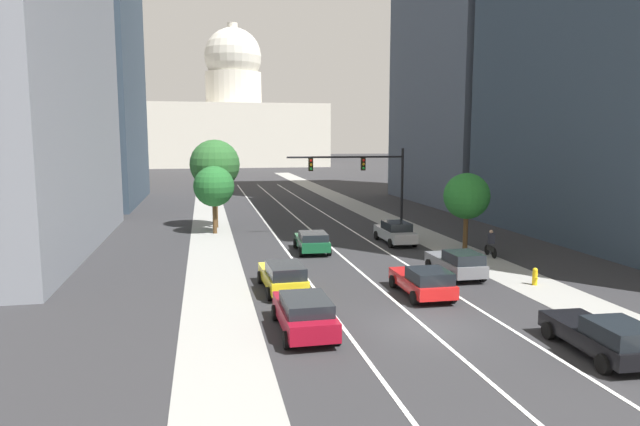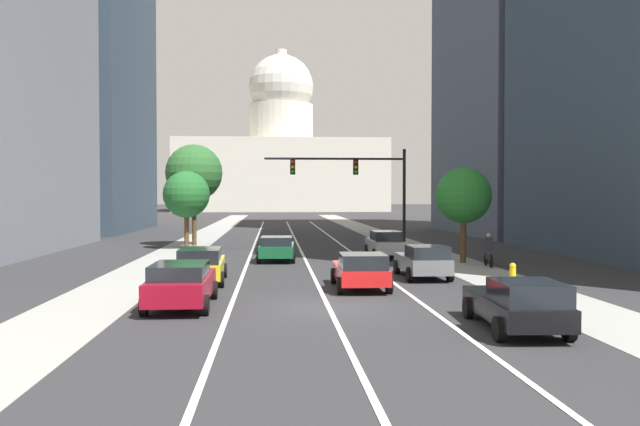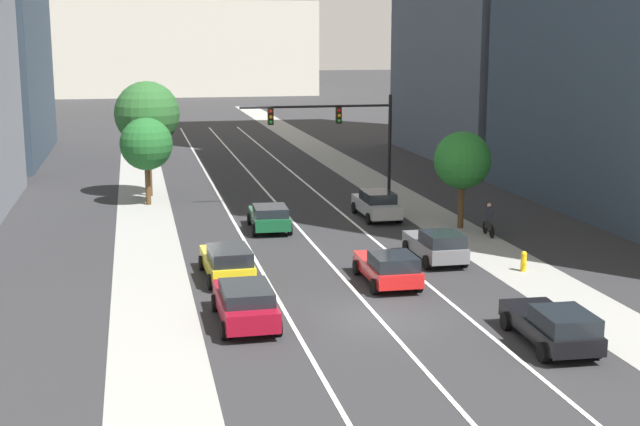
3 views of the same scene
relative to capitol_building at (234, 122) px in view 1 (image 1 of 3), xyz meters
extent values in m
plane|color=#2B2B2D|center=(0.00, -94.25, -11.84)|extent=(400.00, 400.00, 0.00)
cube|color=gray|center=(-7.98, -99.25, -11.83)|extent=(3.15, 130.00, 0.01)
cube|color=gray|center=(7.98, -99.25, -11.83)|extent=(3.15, 130.00, 0.01)
cube|color=white|center=(-3.20, -109.25, -11.83)|extent=(0.16, 90.00, 0.01)
cube|color=white|center=(0.00, -109.25, -11.83)|extent=(0.16, 90.00, 0.01)
cube|color=white|center=(3.20, -109.25, -11.83)|extent=(0.16, 90.00, 0.01)
cube|color=beige|center=(0.00, 0.00, -3.74)|extent=(47.45, 25.93, 16.19)
cylinder|color=beige|center=(0.00, 0.00, 8.63)|extent=(14.81, 14.81, 8.55)
sphere|color=beige|center=(0.00, 0.00, 17.03)|extent=(15.02, 15.02, 15.02)
cylinder|color=beige|center=(0.00, 0.00, 23.79)|extent=(2.70, 2.70, 3.75)
cube|color=maroon|center=(-4.80, -133.76, -11.17)|extent=(1.86, 4.72, 0.70)
cube|color=black|center=(-4.80, -134.21, -10.59)|extent=(1.71, 2.59, 0.47)
cylinder|color=black|center=(-5.73, -132.17, -11.52)|extent=(0.22, 0.64, 0.64)
cylinder|color=black|center=(-3.89, -132.16, -11.52)|extent=(0.22, 0.64, 0.64)
cylinder|color=black|center=(-5.71, -135.37, -11.52)|extent=(0.22, 0.64, 0.64)
cylinder|color=black|center=(-3.87, -135.36, -11.52)|extent=(0.22, 0.64, 0.64)
cube|color=yellow|center=(-4.80, -127.69, -11.21)|extent=(1.92, 4.72, 0.62)
cube|color=black|center=(-4.77, -128.62, -10.61)|extent=(1.70, 2.51, 0.57)
cylinder|color=black|center=(-5.73, -126.13, -11.52)|extent=(0.24, 0.65, 0.64)
cylinder|color=black|center=(-3.98, -126.07, -11.52)|extent=(0.24, 0.65, 0.64)
cylinder|color=black|center=(-5.62, -129.30, -11.52)|extent=(0.24, 0.65, 0.64)
cylinder|color=black|center=(-3.87, -129.24, -11.52)|extent=(0.24, 0.65, 0.64)
cube|color=slate|center=(4.80, -126.67, -11.20)|extent=(1.74, 4.35, 0.64)
cube|color=black|center=(4.80, -127.68, -10.61)|extent=(1.60, 2.01, 0.54)
cylinder|color=black|center=(3.94, -125.19, -11.52)|extent=(0.22, 0.64, 0.64)
cylinder|color=black|center=(5.67, -125.19, -11.52)|extent=(0.22, 0.64, 0.64)
cylinder|color=black|center=(3.93, -128.15, -11.52)|extent=(0.22, 0.64, 0.64)
cylinder|color=black|center=(5.66, -128.15, -11.52)|extent=(0.22, 0.64, 0.64)
cube|color=black|center=(4.80, -138.01, -11.23)|extent=(1.99, 4.71, 0.57)
cube|color=black|center=(4.75, -139.13, -10.67)|extent=(1.73, 2.19, 0.57)
cylinder|color=black|center=(3.99, -136.40, -11.52)|extent=(0.25, 0.65, 0.64)
cylinder|color=black|center=(5.76, -136.48, -11.52)|extent=(0.25, 0.65, 0.64)
cylinder|color=black|center=(3.84, -139.54, -11.52)|extent=(0.25, 0.65, 0.64)
cube|color=#14512D|center=(-1.60, -118.71, -11.21)|extent=(2.02, 4.27, 0.62)
cube|color=black|center=(-1.63, -119.43, -10.67)|extent=(1.78, 2.25, 0.46)
cylinder|color=black|center=(-2.45, -117.25, -11.52)|extent=(0.25, 0.65, 0.64)
cylinder|color=black|center=(-0.62, -117.33, -11.52)|extent=(0.25, 0.65, 0.64)
cylinder|color=black|center=(-2.58, -120.10, -11.52)|extent=(0.25, 0.65, 0.64)
cylinder|color=black|center=(-0.75, -120.18, -11.52)|extent=(0.25, 0.65, 0.64)
cube|color=red|center=(1.60, -129.83, -11.23)|extent=(1.90, 4.43, 0.57)
cube|color=black|center=(1.59, -130.82, -10.67)|extent=(1.72, 2.02, 0.55)
cylinder|color=black|center=(0.70, -128.32, -11.52)|extent=(0.23, 0.64, 0.64)
cylinder|color=black|center=(2.54, -128.35, -11.52)|extent=(0.23, 0.64, 0.64)
cylinder|color=black|center=(0.66, -131.32, -11.52)|extent=(0.23, 0.64, 0.64)
cylinder|color=black|center=(2.50, -131.34, -11.52)|extent=(0.23, 0.64, 0.64)
cube|color=#B2B5BA|center=(4.80, -116.89, -11.17)|extent=(1.76, 4.76, 0.69)
cube|color=black|center=(4.80, -117.19, -10.55)|extent=(1.60, 2.35, 0.56)
cylinder|color=black|center=(3.94, -115.27, -11.52)|extent=(0.22, 0.64, 0.64)
cylinder|color=black|center=(5.67, -115.28, -11.52)|extent=(0.22, 0.64, 0.64)
cylinder|color=black|center=(3.93, -118.50, -11.52)|extent=(0.22, 0.64, 0.64)
cylinder|color=black|center=(5.66, -118.51, -11.52)|extent=(0.22, 0.64, 0.64)
cylinder|color=black|center=(6.70, -112.97, -8.51)|extent=(0.20, 0.20, 6.66)
cylinder|color=black|center=(2.16, -112.97, -5.82)|extent=(9.07, 0.14, 0.14)
cube|color=black|center=(3.53, -112.97, -6.37)|extent=(0.32, 0.28, 0.96)
sphere|color=red|center=(3.53, -113.12, -6.07)|extent=(0.20, 0.20, 0.20)
sphere|color=orange|center=(3.53, -113.12, -6.37)|extent=(0.20, 0.20, 0.20)
sphere|color=green|center=(3.53, -113.12, -6.67)|extent=(0.20, 0.20, 0.20)
cube|color=black|center=(-0.56, -112.97, -6.37)|extent=(0.32, 0.28, 0.96)
sphere|color=red|center=(-0.56, -113.12, -6.07)|extent=(0.20, 0.20, 0.20)
sphere|color=orange|center=(-0.56, -113.12, -6.37)|extent=(0.20, 0.20, 0.20)
sphere|color=green|center=(-0.56, -113.12, -6.67)|extent=(0.20, 0.20, 0.20)
cylinder|color=yellow|center=(7.95, -129.33, -11.49)|extent=(0.26, 0.26, 0.70)
sphere|color=yellow|center=(7.95, -129.33, -11.06)|extent=(0.26, 0.26, 0.26)
cylinder|color=yellow|center=(7.95, -129.49, -11.45)|extent=(0.10, 0.12, 0.10)
cylinder|color=black|center=(9.14, -123.07, -11.51)|extent=(0.10, 0.66, 0.66)
cylinder|color=black|center=(9.21, -122.03, -11.51)|extent=(0.10, 0.66, 0.66)
cube|color=black|center=(9.17, -122.55, -11.29)|extent=(0.13, 1.00, 0.36)
cube|color=#262833|center=(9.17, -122.60, -10.66)|extent=(0.38, 0.30, 0.64)
sphere|color=tan|center=(9.17, -122.53, -10.23)|extent=(0.22, 0.22, 0.22)
cylinder|color=#51381E|center=(-7.70, -110.13, -10.53)|extent=(0.32, 0.32, 2.61)
sphere|color=#215F28|center=(-7.70, -110.13, -8.12)|extent=(3.17, 3.17, 3.17)
cylinder|color=#51381E|center=(-7.53, -107.19, -9.91)|extent=(0.32, 0.32, 3.85)
sphere|color=#295D2A|center=(-7.53, -107.19, -6.56)|extent=(4.10, 4.10, 4.10)
cylinder|color=#51381E|center=(8.48, -120.41, -10.54)|extent=(0.32, 0.32, 2.60)
sphere|color=#25742B|center=(8.48, -120.41, -8.18)|extent=(3.03, 3.03, 3.03)
camera|label=1|loc=(-8.44, -154.36, -4.39)|focal=31.47mm
camera|label=2|loc=(-1.78, -155.70, -8.16)|focal=37.28mm
camera|label=3|loc=(-8.44, -163.44, -1.84)|focal=49.05mm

